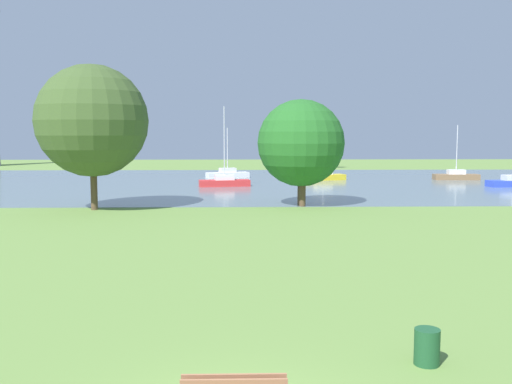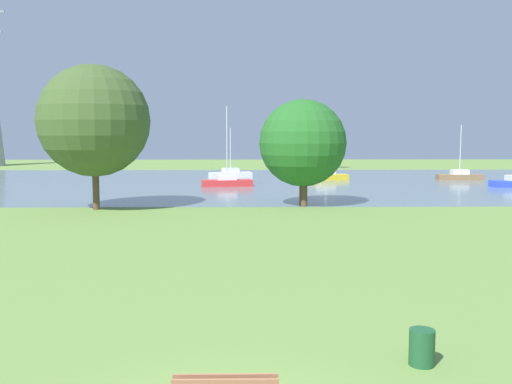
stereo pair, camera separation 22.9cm
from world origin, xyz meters
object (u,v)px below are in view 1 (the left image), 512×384
at_px(sailboat_red, 224,181).
at_px(sailboat_white, 228,174).
at_px(litter_bin, 427,347).
at_px(tree_west_far, 303,139).
at_px(tree_east_far, 301,143).
at_px(sailboat_blue, 512,182).
at_px(sailboat_brown, 456,176).
at_px(sailboat_yellow, 323,176).
at_px(tree_east_near, 92,121).

height_order(sailboat_red, sailboat_white, sailboat_red).
relative_size(litter_bin, tree_west_far, 0.11).
height_order(tree_east_far, tree_west_far, tree_east_far).
bearing_deg(sailboat_blue, sailboat_red, 177.80).
relative_size(sailboat_brown, tree_east_far, 0.80).
bearing_deg(sailboat_yellow, sailboat_brown, 1.08).
height_order(sailboat_blue, sailboat_white, sailboat_blue).
height_order(sailboat_brown, sailboat_red, sailboat_red).
height_order(sailboat_yellow, tree_east_near, tree_east_near).
height_order(sailboat_red, tree_east_near, tree_east_near).
height_order(tree_east_near, tree_west_far, tree_east_near).
bearing_deg(sailboat_white, litter_bin, -84.01).
xyz_separation_m(litter_bin, sailboat_white, (-5.62, 53.53, 0.05)).
xyz_separation_m(sailboat_yellow, tree_east_far, (-4.68, -21.73, 3.90)).
height_order(litter_bin, sailboat_white, sailboat_white).
xyz_separation_m(sailboat_blue, sailboat_white, (-27.30, 11.74, -0.01)).
relative_size(sailboat_blue, sailboat_white, 1.12).
distance_m(sailboat_brown, sailboat_red, 26.01).
height_order(sailboat_white, tree_east_near, tree_east_near).
height_order(litter_bin, sailboat_blue, sailboat_blue).
distance_m(sailboat_yellow, tree_east_far, 22.57).
height_order(litter_bin, sailboat_yellow, sailboat_yellow).
bearing_deg(tree_east_near, litter_bin, -62.15).
bearing_deg(tree_east_far, sailboat_brown, 48.83).
relative_size(sailboat_blue, tree_east_near, 0.66).
xyz_separation_m(sailboat_yellow, tree_east_near, (-18.60, -23.56, 5.39)).
bearing_deg(tree_east_far, sailboat_yellow, 77.86).
xyz_separation_m(sailboat_yellow, sailboat_white, (-10.39, 3.81, -0.03)).
bearing_deg(sailboat_blue, litter_bin, -117.42).
bearing_deg(sailboat_red, tree_east_far, -68.80).
bearing_deg(tree_west_far, sailboat_brown, 49.59).
relative_size(sailboat_yellow, sailboat_white, 1.39).
bearing_deg(tree_east_far, litter_bin, -90.19).
distance_m(litter_bin, tree_west_far, 27.82).
distance_m(litter_bin, sailboat_blue, 47.08).
xyz_separation_m(litter_bin, sailboat_blue, (21.68, 41.79, 0.06)).
xyz_separation_m(sailboat_red, sailboat_white, (0.05, 10.69, -0.02)).
xyz_separation_m(sailboat_blue, sailboat_brown, (-2.34, 8.21, -0.00)).
relative_size(sailboat_brown, tree_west_far, 0.85).
height_order(sailboat_yellow, sailboat_white, sailboat_yellow).
bearing_deg(sailboat_white, sailboat_blue, -23.27).
distance_m(litter_bin, sailboat_white, 53.83).
xyz_separation_m(tree_east_near, tree_east_far, (13.92, 1.82, -1.49)).
height_order(litter_bin, tree_east_near, tree_east_near).
xyz_separation_m(sailboat_brown, tree_east_near, (-33.16, -23.83, 5.42)).
distance_m(sailboat_white, tree_east_near, 29.08).
height_order(sailboat_yellow, tree_west_far, sailboat_yellow).
xyz_separation_m(litter_bin, sailboat_red, (-5.67, 42.84, 0.07)).
relative_size(litter_bin, sailboat_brown, 0.14).
bearing_deg(tree_east_near, sailboat_brown, 35.70).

